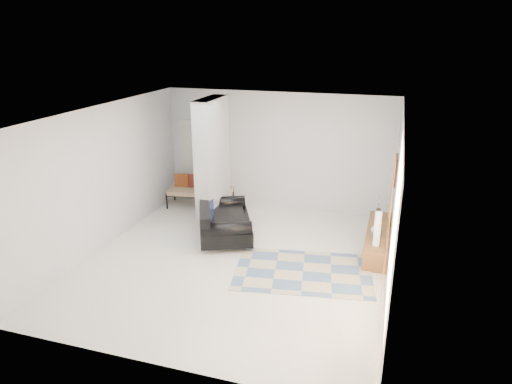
% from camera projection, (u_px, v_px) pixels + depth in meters
% --- Properties ---
extents(floor, '(6.00, 6.00, 0.00)m').
position_uv_depth(floor, '(237.00, 261.00, 8.64)').
color(floor, white).
rests_on(floor, ground).
extents(ceiling, '(6.00, 6.00, 0.00)m').
position_uv_depth(ceiling, '(234.00, 113.00, 7.71)').
color(ceiling, white).
rests_on(ceiling, wall_back).
extents(wall_back, '(6.00, 0.00, 6.00)m').
position_uv_depth(wall_back, '(277.00, 151.00, 10.88)').
color(wall_back, silver).
rests_on(wall_back, ground).
extents(wall_front, '(6.00, 0.00, 6.00)m').
position_uv_depth(wall_front, '(152.00, 271.00, 5.47)').
color(wall_front, silver).
rests_on(wall_front, ground).
extents(wall_left, '(0.00, 6.00, 6.00)m').
position_uv_depth(wall_left, '(103.00, 177.00, 8.93)').
color(wall_left, silver).
rests_on(wall_left, ground).
extents(wall_right, '(0.00, 6.00, 6.00)m').
position_uv_depth(wall_right, '(395.00, 208.00, 7.41)').
color(wall_right, silver).
rests_on(wall_right, ground).
extents(partition_column, '(0.35, 1.20, 2.80)m').
position_uv_depth(partition_column, '(212.00, 163.00, 9.92)').
color(partition_column, '#A8ACAF').
rests_on(partition_column, floor).
extents(hallway_door, '(0.85, 0.06, 2.04)m').
position_uv_depth(hallway_door, '(197.00, 160.00, 11.55)').
color(hallway_door, silver).
rests_on(hallway_door, floor).
extents(curtain, '(0.00, 2.55, 2.55)m').
position_uv_depth(curtain, '(388.00, 232.00, 6.38)').
color(curtain, '#FF8D43').
rests_on(curtain, wall_right).
extents(wall_art, '(0.04, 0.45, 0.55)m').
position_uv_depth(wall_art, '(396.00, 170.00, 8.52)').
color(wall_art, '#3F2511').
rests_on(wall_art, wall_right).
extents(media_console, '(0.45, 2.04, 0.80)m').
position_uv_depth(media_console, '(378.00, 239.00, 9.06)').
color(media_console, brown).
rests_on(media_console, floor).
extents(loveseat, '(1.63, 2.00, 0.76)m').
position_uv_depth(loveseat, '(222.00, 221.00, 9.56)').
color(loveseat, silver).
rests_on(loveseat, floor).
extents(daybed, '(1.65, 0.90, 0.77)m').
position_uv_depth(daybed, '(199.00, 189.00, 11.24)').
color(daybed, black).
rests_on(daybed, floor).
extents(area_rug, '(2.66, 1.99, 0.01)m').
position_uv_depth(area_rug, '(303.00, 272.00, 8.24)').
color(area_rug, '#BFB992').
rests_on(area_rug, floor).
extents(cylinder_lamp, '(0.12, 0.12, 0.65)m').
position_uv_depth(cylinder_lamp, '(377.00, 229.00, 8.27)').
color(cylinder_lamp, beige).
rests_on(cylinder_lamp, media_console).
extents(bronze_figurine, '(0.13, 0.13, 0.25)m').
position_uv_depth(bronze_figurine, '(378.00, 214.00, 9.47)').
color(bronze_figurine, black).
rests_on(bronze_figurine, media_console).
extents(vase, '(0.23, 0.23, 0.21)m').
position_uv_depth(vase, '(376.00, 228.00, 8.82)').
color(vase, silver).
rests_on(vase, media_console).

